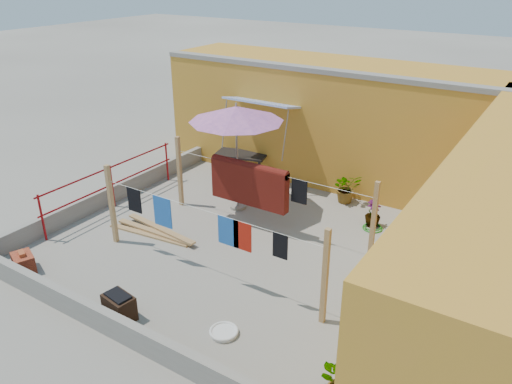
# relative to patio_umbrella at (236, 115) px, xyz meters

# --- Properties ---
(ground) EXTENTS (80.00, 80.00, 0.00)m
(ground) POSITION_rel_patio_umbrella_xyz_m (1.19, -1.41, -2.40)
(ground) COLOR #9E998E
(ground) RESTS_ON ground
(wall_back) EXTENTS (11.00, 3.27, 3.21)m
(wall_back) POSITION_rel_patio_umbrella_xyz_m (1.69, 3.28, -0.79)
(wall_back) COLOR #C17F2A
(wall_back) RESTS_ON ground
(parapet_front) EXTENTS (8.30, 0.16, 0.44)m
(parapet_front) POSITION_rel_patio_umbrella_xyz_m (1.19, -4.99, -2.18)
(parapet_front) COLOR gray
(parapet_front) RESTS_ON ground
(parapet_left) EXTENTS (0.16, 7.30, 0.44)m
(parapet_left) POSITION_rel_patio_umbrella_xyz_m (-2.89, -1.41, -2.18)
(parapet_left) COLOR gray
(parapet_left) RESTS_ON ground
(red_railing) EXTENTS (0.05, 4.20, 1.10)m
(red_railing) POSITION_rel_patio_umbrella_xyz_m (-2.66, -1.61, -1.68)
(red_railing) COLOR maroon
(red_railing) RESTS_ON ground
(clothesline_rig) EXTENTS (5.09, 2.35, 1.80)m
(clothesline_rig) POSITION_rel_patio_umbrella_xyz_m (0.83, -0.84, -1.37)
(clothesline_rig) COLOR tan
(clothesline_rig) RESTS_ON ground
(patio_umbrella) EXTENTS (2.84, 2.84, 2.67)m
(patio_umbrella) POSITION_rel_patio_umbrella_xyz_m (0.00, 0.00, 0.00)
(patio_umbrella) COLOR gray
(patio_umbrella) RESTS_ON ground
(outdoor_table) EXTENTS (1.57, 1.05, 0.67)m
(outdoor_table) POSITION_rel_patio_umbrella_xyz_m (-1.10, 1.79, -1.79)
(outdoor_table) COLOR black
(outdoor_table) RESTS_ON ground
(brick_stack) EXTENTS (0.60, 0.53, 0.44)m
(brick_stack) POSITION_rel_patio_umbrella_xyz_m (-1.96, -4.61, -2.21)
(brick_stack) COLOR #A03625
(brick_stack) RESTS_ON ground
(lumber_pile) EXTENTS (2.28, 0.63, 0.14)m
(lumber_pile) POSITION_rel_patio_umbrella_xyz_m (-0.81, -2.13, -2.33)
(lumber_pile) COLOR tan
(lumber_pile) RESTS_ON ground
(brazier) EXTENTS (0.59, 0.44, 0.49)m
(brazier) POSITION_rel_patio_umbrella_xyz_m (0.73, -4.61, -2.16)
(brazier) COLOR black
(brazier) RESTS_ON ground
(white_basin) EXTENTS (0.49, 0.49, 0.08)m
(white_basin) POSITION_rel_patio_umbrella_xyz_m (2.47, -3.99, -2.36)
(white_basin) COLOR silver
(white_basin) RESTS_ON ground
(water_jug_a) EXTENTS (0.22, 0.22, 0.34)m
(water_jug_a) POSITION_rel_patio_umbrella_xyz_m (4.89, -0.38, -2.25)
(water_jug_a) COLOR silver
(water_jug_a) RESTS_ON ground
(water_jug_b) EXTENTS (0.20, 0.20, 0.32)m
(water_jug_b) POSITION_rel_patio_umbrella_xyz_m (3.74, -0.30, -2.26)
(water_jug_b) COLOR silver
(water_jug_b) RESTS_ON ground
(green_hose) EXTENTS (0.47, 0.47, 0.07)m
(green_hose) POSITION_rel_patio_umbrella_xyz_m (3.23, 0.78, -2.37)
(green_hose) COLOR #1F7C1B
(green_hose) RESTS_ON ground
(plant_back_a) EXTENTS (0.93, 0.92, 0.78)m
(plant_back_a) POSITION_rel_patio_umbrella_xyz_m (2.13, 1.79, -2.01)
(plant_back_a) COLOR #1E5719
(plant_back_a) RESTS_ON ground
(plant_back_b) EXTENTS (0.47, 0.47, 0.63)m
(plant_back_b) POSITION_rel_patio_umbrella_xyz_m (3.17, 0.91, -2.08)
(plant_back_b) COLOR #1E5719
(plant_back_b) RESTS_ON ground
(plant_right_a) EXTENTS (0.48, 0.46, 0.76)m
(plant_right_a) POSITION_rel_patio_umbrella_xyz_m (4.89, -0.53, -2.02)
(plant_right_a) COLOR #1E5719
(plant_right_a) RESTS_ON ground
(plant_right_b) EXTENTS (0.45, 0.44, 0.64)m
(plant_right_b) POSITION_rel_patio_umbrella_xyz_m (4.89, -2.30, -2.08)
(plant_right_b) COLOR #1E5719
(plant_right_b) RESTS_ON ground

